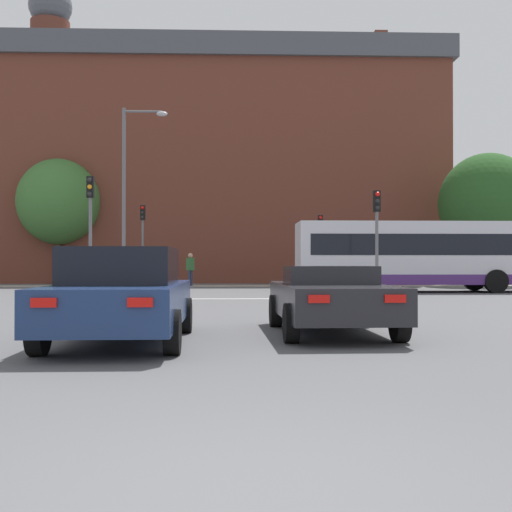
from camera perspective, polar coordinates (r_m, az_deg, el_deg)
name	(u,v)px	position (r m, az deg, el deg)	size (l,w,h in m)	color
ground_plane	(244,500)	(3.72, -1.08, -20.84)	(400.00, 400.00, 0.00)	#545456
stop_line_strip	(236,299)	(22.83, -1.83, -3.82)	(7.64, 0.30, 0.01)	silver
far_pavement	(235,286)	(35.66, -1.88, -2.66)	(68.49, 2.50, 0.01)	gray
brick_civic_building	(189,171)	(46.91, -5.94, 7.54)	(34.40, 14.07, 21.28)	brown
car_saloon_left	(122,295)	(10.51, -11.81, -3.40)	(2.10, 4.66, 1.52)	navy
car_roadster_right	(331,298)	(11.71, 6.66, -3.74)	(2.08, 4.35, 1.22)	#232328
bus_crossing_lead	(413,255)	(29.04, 13.82, 0.11)	(10.24, 2.77, 3.05)	silver
traffic_light_near_right	(377,225)	(24.59, 10.70, 2.72)	(0.26, 0.31, 4.01)	slate
traffic_light_far_left	(143,232)	(35.18, -10.04, 2.11)	(0.26, 0.31, 4.40)	slate
traffic_light_near_left	(90,216)	(24.59, -14.52, 3.42)	(0.26, 0.31, 4.49)	slate
traffic_light_far_right	(320,238)	(35.15, 5.74, 1.59)	(0.26, 0.31, 3.89)	slate
street_lamp_junction	(131,181)	(29.42, -11.08, 6.53)	(2.03, 0.36, 8.22)	slate
pedestrian_waiting	(357,269)	(37.05, 8.93, -1.17)	(0.44, 0.30, 1.58)	black
pedestrian_walking_east	(190,267)	(35.42, -5.86, -0.94)	(0.44, 0.44, 1.81)	#333851
pedestrian_walking_west	(68,268)	(36.04, -16.36, -1.05)	(0.46, 0.38, 1.69)	#333851
tree_by_building	(488,204)	(38.38, 19.90, 4.38)	(5.41, 5.41, 7.44)	#4C3823
tree_kerbside	(59,202)	(40.95, -17.14, 4.63)	(4.97, 4.97, 7.62)	#4C3823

